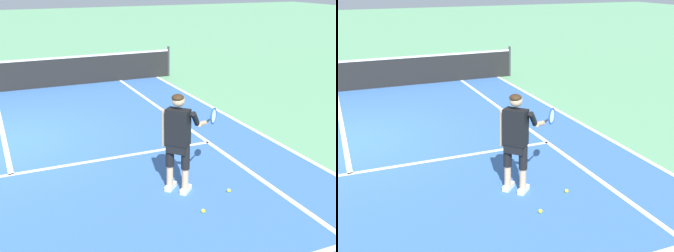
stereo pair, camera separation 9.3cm
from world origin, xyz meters
The scene contains 9 objects.
ground_plane centered at (0.00, 0.00, 0.00)m, with size 80.00×80.00×0.00m, color #609E70.
court_inner_surface centered at (0.00, -0.68, 0.00)m, with size 10.98×10.92×0.00m, color #3866A8.
line_service centered at (0.00, -1.82, 0.00)m, with size 8.23×0.10×0.01m, color white.
line_centre_service centered at (0.00, 1.38, 0.00)m, with size 0.10×6.40×0.01m, color white.
line_singles_right centered at (4.12, -0.68, 0.00)m, with size 0.10×10.52×0.01m, color white.
line_doubles_right centered at (5.49, -0.68, 0.00)m, with size 0.10×10.52×0.01m, color white.
tennis_player centered at (2.57, -3.61, 0.99)m, with size 1.17×0.71×1.71m.
tennis_ball_near_feet centered at (2.62, -4.42, 0.03)m, with size 0.07×0.07×0.07m, color #CCE02D.
tennis_ball_by_baseline centered at (3.33, -4.00, 0.03)m, with size 0.07×0.07×0.07m, color #CCE02D.
Camera 1 is at (-0.22, -9.60, 3.49)m, focal length 46.26 mm.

